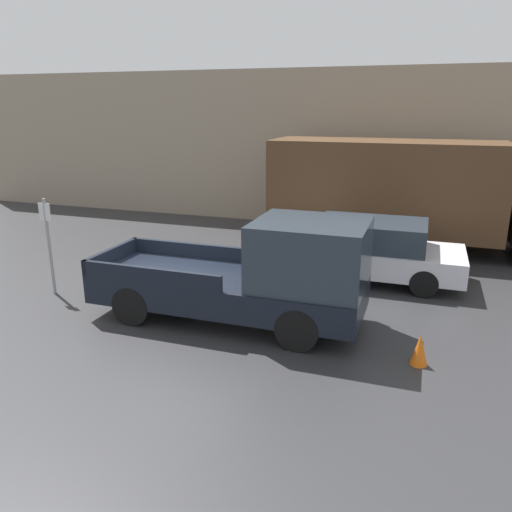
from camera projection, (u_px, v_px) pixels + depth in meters
ground_plane at (174, 308)px, 10.79m from camera, size 60.00×60.00×0.00m
building_wall at (287, 148)px, 18.02m from camera, size 28.00×0.15×5.46m
pickup_truck at (257, 276)px, 9.78m from camera, size 5.46×1.96×2.18m
car at (366, 249)px, 12.49m from camera, size 4.77×2.00×1.49m
delivery_truck at (409, 191)px, 14.84m from camera, size 8.86×2.41×3.22m
parking_sign at (49, 241)px, 11.29m from camera, size 0.30×0.07×2.24m
traffic_cone at (420, 350)px, 8.38m from camera, size 0.30×0.30×0.55m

